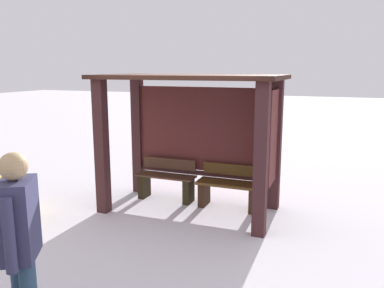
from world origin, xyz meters
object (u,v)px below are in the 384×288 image
Objects in this scene: bus_shelter at (200,119)px; bench_left_inside at (166,181)px; person_walking at (20,238)px; bench_center_inside at (229,189)px.

bench_left_inside is at bearing 168.86° from bus_shelter.
bus_shelter is at bearing 87.47° from person_walking.
bus_shelter is 1.73× the size of person_walking.
bench_center_inside is 0.63× the size of person_walking.
bench_center_inside is (0.50, 0.14, -1.22)m from bus_shelter.
bench_center_inside is at bearing 80.55° from person_walking.
bus_shelter is 3.92m from person_walking.
bench_center_inside is (1.21, -0.00, -0.00)m from bench_left_inside.
person_walking reaches higher than bench_left_inside.
bus_shelter is at bearing -11.14° from bench_left_inside.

